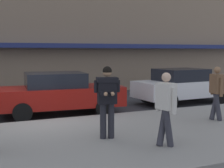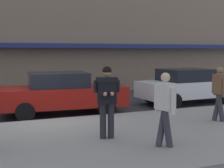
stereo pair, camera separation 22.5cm
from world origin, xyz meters
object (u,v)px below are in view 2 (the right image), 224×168
(man_texting_on_phone, at_px, (107,94))
(parked_sedan_far, at_px, (187,86))
(pedestrian_dark_coat, at_px, (219,90))
(pedestrian_in_light_coat, at_px, (165,105))
(parked_sedan_mid, at_px, (62,93))

(man_texting_on_phone, bearing_deg, parked_sedan_far, 38.52)
(man_texting_on_phone, bearing_deg, pedestrian_dark_coat, 7.78)
(pedestrian_in_light_coat, relative_size, pedestrian_dark_coat, 1.00)
(parked_sedan_mid, distance_m, pedestrian_dark_coat, 5.44)
(parked_sedan_far, bearing_deg, parked_sedan_mid, -177.06)
(parked_sedan_mid, relative_size, man_texting_on_phone, 2.56)
(man_texting_on_phone, xyz_separation_m, pedestrian_in_light_coat, (0.97, -1.12, -0.14))
(parked_sedan_mid, bearing_deg, pedestrian_dark_coat, -40.33)
(parked_sedan_far, relative_size, pedestrian_dark_coat, 2.71)
(parked_sedan_far, relative_size, pedestrian_in_light_coat, 2.71)
(man_texting_on_phone, height_order, pedestrian_dark_coat, man_texting_on_phone)
(parked_sedan_far, distance_m, man_texting_on_phone, 6.99)
(pedestrian_dark_coat, bearing_deg, pedestrian_in_light_coat, -150.75)
(parked_sedan_mid, distance_m, parked_sedan_far, 5.68)
(parked_sedan_mid, relative_size, pedestrian_in_light_coat, 2.72)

